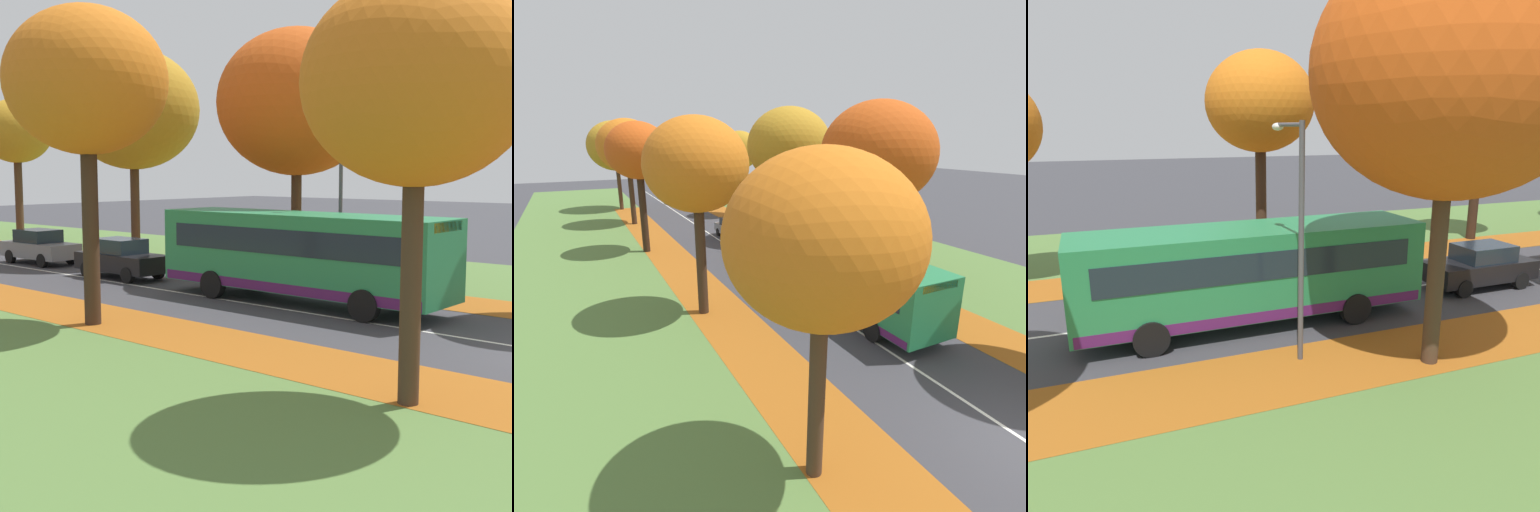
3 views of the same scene
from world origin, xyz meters
TOP-DOWN VIEW (x-y plane):
  - grass_verge_left at (-9.20, 20.00)m, footprint 12.00×90.00m
  - leaf_litter_left at (-4.60, 14.00)m, footprint 2.80×60.00m
  - grass_verge_right at (9.20, 20.00)m, footprint 12.00×90.00m
  - leaf_litter_right at (4.60, 14.00)m, footprint 2.80×60.00m
  - road_centre_line at (0.00, 20.00)m, footprint 0.12×80.00m
  - tree_left_nearest at (-5.73, 1.72)m, footprint 4.18×4.18m
  - tree_left_near at (-5.31, 12.01)m, footprint 4.50×4.50m
  - tree_left_mid at (-5.82, 24.02)m, footprint 4.27×4.27m
  - tree_left_far at (-5.12, 34.44)m, footprint 5.34×5.34m
  - tree_left_distant at (-5.19, 43.49)m, footprint 5.97×5.97m
  - tree_right_near at (5.34, 12.90)m, footprint 6.39×6.39m
  - tree_right_mid at (5.11, 22.64)m, footprint 6.39×6.39m
  - tree_right_far at (5.69, 34.09)m, footprint 4.18×4.18m
  - tree_right_distant at (5.37, 43.65)m, footprint 5.14×5.14m
  - streetlamp_right at (3.67, 9.87)m, footprint 1.89×0.28m
  - bus at (1.18, 9.51)m, footprint 2.69×10.41m
  - car_black_lead at (0.89, 18.48)m, footprint 1.79×4.20m
  - car_grey_following at (1.28, 25.07)m, footprint 1.86×4.24m

SIDE VIEW (x-z plane):
  - road_centre_line at x=0.00m, z-range 0.00..0.01m
  - grass_verge_left at x=-9.20m, z-range 0.00..0.01m
  - grass_verge_right at x=9.20m, z-range 0.00..0.01m
  - leaf_litter_left at x=-4.60m, z-range 0.01..0.01m
  - leaf_litter_right at x=4.60m, z-range 0.01..0.01m
  - car_black_lead at x=0.89m, z-range 0.00..1.62m
  - car_grey_following at x=1.28m, z-range 0.00..1.62m
  - bus at x=1.18m, z-range 0.21..3.19m
  - streetlamp_right at x=3.67m, z-range 0.74..6.74m
  - tree_right_distant at x=5.37m, z-range 1.66..9.65m
  - tree_left_nearest at x=-5.73m, z-range 1.99..9.79m
  - tree_right_far at x=5.69m, z-range 2.36..10.97m
  - tree_left_near at x=-5.31m, z-range 2.34..11.19m
  - tree_left_mid at x=-5.82m, z-range 2.50..11.52m
  - tree_left_distant at x=-5.19m, z-range 2.16..11.91m
  - tree_right_near at x=5.34m, z-range 2.07..12.01m
  - tree_left_far at x=-5.12m, z-range 2.37..11.99m
  - tree_right_mid at x=5.11m, z-range 2.20..12.39m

